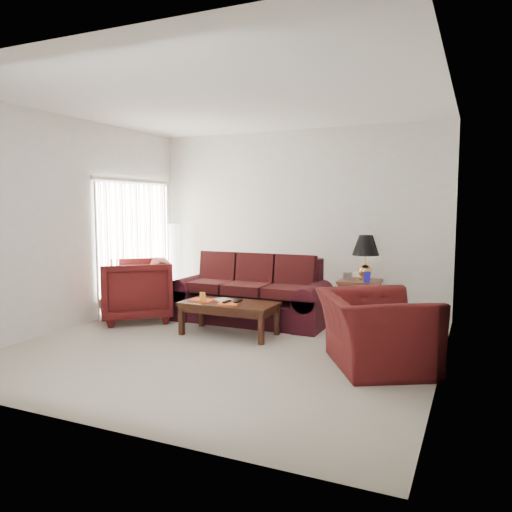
{
  "coord_description": "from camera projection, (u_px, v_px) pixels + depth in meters",
  "views": [
    {
      "loc": [
        2.83,
        -5.43,
        1.75
      ],
      "look_at": [
        0.0,
        0.85,
        1.05
      ],
      "focal_mm": 35.0,
      "sensor_mm": 36.0,
      "label": 1
    }
  ],
  "objects": [
    {
      "name": "remote_b",
      "position": [
        238.0,
        301.0,
        6.65
      ],
      "size": [
        0.07,
        0.19,
        0.02
      ],
      "primitive_type": "cube",
      "rotation": [
        0.0,
        0.0,
        0.07
      ],
      "color": "black",
      "rests_on": "coffee_table"
    },
    {
      "name": "floor",
      "position": [
        228.0,
        345.0,
        6.26
      ],
      "size": [
        5.0,
        5.0,
        0.0
      ],
      "primitive_type": "plane",
      "color": "#BBB3A0",
      "rests_on": "ground"
    },
    {
      "name": "armchair_right",
      "position": [
        375.0,
        331.0,
        5.38
      ],
      "size": [
        1.54,
        1.6,
        0.8
      ],
      "primitive_type": "imported",
      "rotation": [
        0.0,
        0.0,
        2.08
      ],
      "color": "#440F10",
      "rests_on": "ground"
    },
    {
      "name": "table_lamp",
      "position": [
        365.0,
        258.0,
        7.45
      ],
      "size": [
        0.52,
        0.52,
        0.67
      ],
      "primitive_type": null,
      "rotation": [
        0.0,
        0.0,
        -0.36
      ],
      "color": "#C28C3C",
      "rests_on": "end_table"
    },
    {
      "name": "floor_lamp",
      "position": [
        175.0,
        263.0,
        8.94
      ],
      "size": [
        0.25,
        0.25,
        1.44
      ],
      "primitive_type": null,
      "rotation": [
        0.0,
        0.0,
        0.07
      ],
      "color": "silver",
      "rests_on": "ground"
    },
    {
      "name": "magazine_red",
      "position": [
        202.0,
        300.0,
        6.82
      ],
      "size": [
        0.31,
        0.24,
        0.02
      ],
      "primitive_type": "cube",
      "rotation": [
        0.0,
        0.0,
        -0.02
      ],
      "color": "#E73F17",
      "rests_on": "coffee_table"
    },
    {
      "name": "blinds",
      "position": [
        135.0,
        246.0,
        8.32
      ],
      "size": [
        0.1,
        2.0,
        2.16
      ],
      "primitive_type": "cube",
      "color": "silver",
      "rests_on": "ground"
    },
    {
      "name": "clock",
      "position": [
        348.0,
        276.0,
        7.43
      ],
      "size": [
        0.13,
        0.08,
        0.12
      ],
      "primitive_type": "cube",
      "rotation": [
        0.0,
        0.0,
        -0.31
      ],
      "color": "silver",
      "rests_on": "end_table"
    },
    {
      "name": "magazine_white",
      "position": [
        223.0,
        300.0,
        6.85
      ],
      "size": [
        0.33,
        0.3,
        0.01
      ],
      "primitive_type": "cube",
      "rotation": [
        0.0,
        0.0,
        -0.55
      ],
      "color": "silver",
      "rests_on": "coffee_table"
    },
    {
      "name": "yellow_glass",
      "position": [
        202.0,
        297.0,
        6.72
      ],
      "size": [
        0.08,
        0.08,
        0.13
      ],
      "primitive_type": "cylinder",
      "rotation": [
        0.0,
        0.0,
        -0.09
      ],
      "color": "gold",
      "rests_on": "coffee_table"
    },
    {
      "name": "coffee_table",
      "position": [
        229.0,
        319.0,
        6.75
      ],
      "size": [
        1.34,
        0.76,
        0.45
      ],
      "primitive_type": null,
      "rotation": [
        0.0,
        0.0,
        -0.09
      ],
      "color": "black",
      "rests_on": "ground"
    },
    {
      "name": "armchair_left",
      "position": [
        135.0,
        290.0,
        7.59
      ],
      "size": [
        1.44,
        1.43,
        0.94
      ],
      "primitive_type": "imported",
      "rotation": [
        0.0,
        0.0,
        -0.85
      ],
      "color": "#471010",
      "rests_on": "ground"
    },
    {
      "name": "remote_a",
      "position": [
        227.0,
        301.0,
        6.63
      ],
      "size": [
        0.05,
        0.17,
        0.02
      ],
      "primitive_type": "cube",
      "rotation": [
        0.0,
        0.0,
        0.01
      ],
      "color": "black",
      "rests_on": "coffee_table"
    },
    {
      "name": "end_table",
      "position": [
        360.0,
        301.0,
        7.5
      ],
      "size": [
        0.62,
        0.62,
        0.64
      ],
      "primitive_type": null,
      "rotation": [
        0.0,
        0.0,
        0.05
      ],
      "color": "#482518",
      "rests_on": "ground"
    },
    {
      "name": "magazine_orange",
      "position": [
        228.0,
        304.0,
        6.58
      ],
      "size": [
        0.31,
        0.26,
        0.02
      ],
      "primitive_type": "cube",
      "rotation": [
        0.0,
        0.0,
        0.25
      ],
      "color": "#F45B1C",
      "rests_on": "coffee_table"
    },
    {
      "name": "blue_canister",
      "position": [
        367.0,
        277.0,
        7.22
      ],
      "size": [
        0.13,
        0.13,
        0.16
      ],
      "primitive_type": "cylinder",
      "rotation": [
        0.0,
        0.0,
        -0.44
      ],
      "color": "#231CBC",
      "rests_on": "end_table"
    },
    {
      "name": "sofa",
      "position": [
        250.0,
        290.0,
        7.49
      ],
      "size": [
        2.41,
        1.2,
        0.96
      ],
      "primitive_type": null,
      "rotation": [
        0.0,
        0.0,
        -0.08
      ],
      "color": "black",
      "rests_on": "ground"
    },
    {
      "name": "picture_frame",
      "position": [
        356.0,
        272.0,
        7.71
      ],
      "size": [
        0.21,
        0.22,
        0.06
      ],
      "primitive_type": "cube",
      "rotation": [
        1.36,
        0.0,
        0.52
      ],
      "color": "silver",
      "rests_on": "end_table"
    },
    {
      "name": "throw_pillow",
      "position": [
        243.0,
        268.0,
        8.24
      ],
      "size": [
        0.43,
        0.27,
        0.41
      ],
      "primitive_type": "cube",
      "rotation": [
        -0.21,
        0.0,
        0.22
      ],
      "color": "black",
      "rests_on": "sofa"
    }
  ]
}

